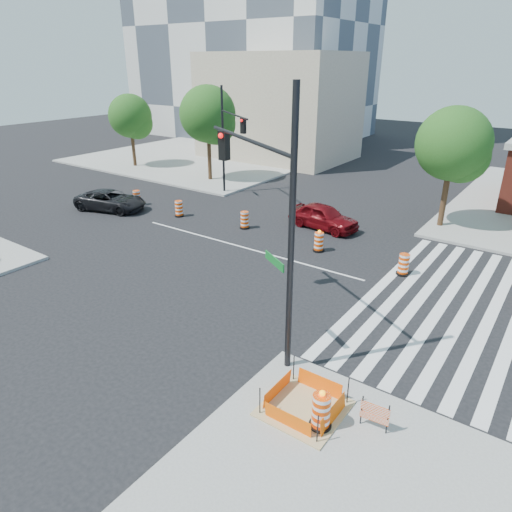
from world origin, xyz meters
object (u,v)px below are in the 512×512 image
Objects in this scene: signal_pole_se at (265,197)px; signal_pole_nw at (229,133)px; red_coupe at (323,217)px; dark_suv at (111,200)px.

signal_pole_se is 1.15× the size of signal_pole_nw.
red_coupe is 14.19m from dark_suv.
signal_pole_se is at bearing -154.81° from red_coupe.
signal_pole_nw is (-8.57, 1.88, 3.89)m from red_coupe.
signal_pole_se is (3.87, -11.79, 4.57)m from red_coupe.
signal_pole_se reaches higher than red_coupe.
dark_suv is 9.22m from signal_pole_nw.
dark_suv is at bearing 117.60° from red_coupe.
signal_pole_se is at bearing -12.83° from signal_pole_nw.
signal_pole_se reaches higher than signal_pole_nw.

